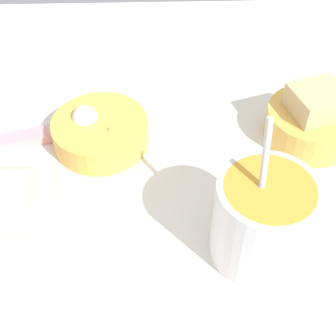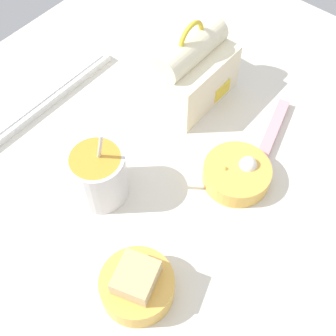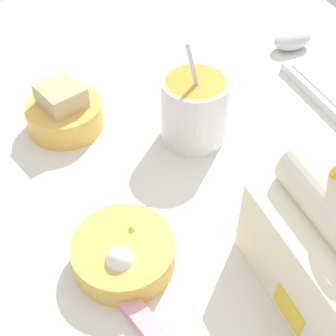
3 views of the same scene
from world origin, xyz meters
TOP-DOWN VIEW (x-y plane):
  - desk_surface at (0.00, 0.00)cm, footprint 140.00×110.00cm
  - soup_cup at (-7.67, 4.85)cm, footprint 10.74×10.74cm
  - bento_bowl_sandwich at (-18.30, -14.18)cm, footprint 12.73×12.73cm
  - bento_bowl_snacks at (11.40, -13.86)cm, footprint 13.40×13.40cm

SIDE VIEW (x-z plane):
  - desk_surface at x=0.00cm, z-range 0.00..2.00cm
  - bento_bowl_snacks at x=11.40cm, z-range 1.31..6.96cm
  - bento_bowl_sandwich at x=-18.30cm, z-range 0.95..9.21cm
  - soup_cup at x=-7.67cm, z-range -1.50..17.10cm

